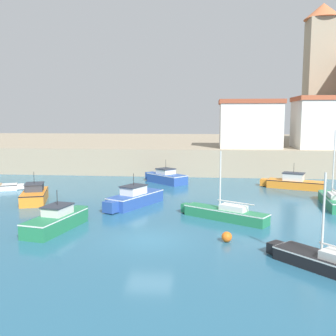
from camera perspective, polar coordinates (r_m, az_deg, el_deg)
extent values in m
plane|color=#28607F|center=(21.75, -2.72, -10.38)|extent=(200.00, 200.00, 0.00)
cube|color=gray|center=(63.28, 2.97, 2.79)|extent=(120.00, 40.00, 3.05)
cube|color=#284C9E|center=(29.84, -4.70, -4.58)|extent=(3.74, 5.28, 0.90)
cube|color=#284C9E|center=(27.63, -8.35, -5.61)|extent=(1.13, 1.06, 0.77)
cube|color=white|center=(29.76, -4.71, -3.80)|extent=(3.77, 5.34, 0.07)
cube|color=silver|center=(29.50, -5.01, -3.24)|extent=(1.89, 2.14, 0.59)
cube|color=#2D333D|center=(29.44, -5.02, -2.60)|extent=(2.03, 2.31, 0.08)
cylinder|color=black|center=(29.35, -5.03, -1.66)|extent=(0.04, 0.04, 0.90)
cube|color=#284C9E|center=(39.65, -0.13, -1.55)|extent=(4.34, 4.22, 0.91)
cube|color=#284C9E|center=(41.55, -2.41, -1.14)|extent=(1.33, 1.34, 0.77)
cube|color=white|center=(39.59, -0.13, -0.95)|extent=(4.38, 4.26, 0.07)
cube|color=silver|center=(39.70, -0.33, -0.52)|extent=(2.03, 2.03, 0.48)
cube|color=#2D333D|center=(39.66, -0.33, -0.11)|extent=(2.19, 2.19, 0.08)
cylinder|color=black|center=(39.60, -0.33, 0.59)|extent=(0.04, 0.04, 0.90)
cube|color=white|center=(38.97, -23.14, -2.61)|extent=(3.17, 2.37, 0.51)
cube|color=white|center=(38.83, -20.59, -2.52)|extent=(0.85, 0.92, 0.44)
cube|color=black|center=(38.93, -23.16, -2.29)|extent=(3.20, 2.40, 0.07)
cube|color=#997F5B|center=(38.92, -23.17, -2.18)|extent=(0.64, 1.13, 0.08)
cube|color=#237A4C|center=(24.32, -15.98, -7.65)|extent=(2.54, 4.92, 0.89)
cube|color=#237A4C|center=(26.52, -12.72, -6.28)|extent=(1.01, 0.89, 0.75)
cube|color=white|center=(24.22, -16.02, -6.72)|extent=(2.57, 4.96, 0.07)
cube|color=silver|center=(24.34, -15.73, -5.94)|extent=(1.51, 1.85, 0.50)
cube|color=#2D333D|center=(24.27, -15.76, -5.27)|extent=(1.62, 2.01, 0.08)
cylinder|color=black|center=(24.17, -15.80, -4.14)|extent=(0.04, 0.04, 0.90)
cube|color=black|center=(18.87, 22.28, -12.79)|extent=(4.35, 4.47, 0.61)
cube|color=black|center=(20.27, 15.47, -11.09)|extent=(1.01, 1.00, 0.52)
cube|color=white|center=(18.78, 22.33, -12.02)|extent=(4.40, 4.52, 0.07)
cylinder|color=silver|center=(18.43, 21.64, -6.27)|extent=(0.10, 0.10, 3.68)
cube|color=#237A4C|center=(31.81, 22.80, -4.52)|extent=(1.61, 5.32, 0.76)
cube|color=#237A4C|center=(34.57, 21.82, -3.55)|extent=(0.68, 0.58, 0.64)
cube|color=white|center=(31.74, 22.83, -3.92)|extent=(1.63, 5.37, 0.07)
cylinder|color=silver|center=(31.75, 22.91, 0.65)|extent=(0.10, 0.10, 4.93)
cylinder|color=silver|center=(31.01, 23.14, -3.09)|extent=(0.28, 2.35, 0.08)
cube|color=silver|center=(31.20, 23.05, -3.71)|extent=(0.95, 1.63, 0.36)
cube|color=orange|center=(32.55, -18.81, -3.96)|extent=(2.92, 4.46, 0.88)
cube|color=orange|center=(34.94, -18.35, -3.18)|extent=(1.15, 1.04, 0.75)
cube|color=black|center=(32.47, -18.84, -3.27)|extent=(2.95, 4.51, 0.07)
cube|color=#333842|center=(32.62, -18.82, -2.68)|extent=(1.69, 1.78, 0.52)
cube|color=#2D333D|center=(32.57, -18.84, -2.16)|extent=(1.81, 1.92, 0.08)
cylinder|color=black|center=(32.50, -18.88, -1.31)|extent=(0.04, 0.04, 0.90)
cube|color=#237A4C|center=(25.92, 8.33, -6.70)|extent=(5.43, 4.01, 0.71)
cube|color=#237A4C|center=(27.55, 2.68, -5.79)|extent=(0.77, 0.81, 0.60)
cube|color=white|center=(25.85, 8.34, -6.03)|extent=(5.49, 4.05, 0.07)
cylinder|color=silver|center=(25.68, 7.59, -1.73)|extent=(0.10, 0.10, 3.76)
cylinder|color=silver|center=(25.38, 9.77, -4.94)|extent=(2.21, 1.44, 0.08)
cube|color=silver|center=(25.53, 9.46, -5.72)|extent=(1.87, 1.59, 0.36)
cube|color=orange|center=(38.53, 18.08, -2.29)|extent=(5.35, 3.35, 0.76)
cube|color=orange|center=(39.07, 13.85, -2.01)|extent=(1.00, 1.09, 0.65)
cube|color=black|center=(38.48, 18.10, -1.79)|extent=(5.41, 3.38, 0.07)
cube|color=silver|center=(38.46, 17.75, -1.24)|extent=(2.11, 1.77, 0.64)
cube|color=#2D333D|center=(38.41, 17.77, -0.70)|extent=(2.28, 1.90, 0.08)
cylinder|color=black|center=(38.35, 17.80, 0.02)|extent=(0.04, 0.04, 0.90)
sphere|color=orange|center=(21.54, 8.53, -9.85)|extent=(0.56, 0.56, 0.56)
cube|color=gray|center=(55.91, 21.19, 11.43)|extent=(3.70, 3.70, 15.94)
cone|color=#C1663D|center=(57.31, 21.64, 20.40)|extent=(4.81, 4.81, 2.00)
cube|color=silver|center=(48.90, 21.21, 5.89)|extent=(5.59, 5.86, 5.41)
cube|color=#B25133|center=(48.93, 21.37, 9.35)|extent=(5.87, 6.15, 0.50)
cube|color=silver|center=(47.15, 11.82, 6.00)|extent=(6.97, 4.58, 5.08)
cube|color=#9E472D|center=(47.17, 11.91, 9.38)|extent=(7.32, 4.81, 0.50)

